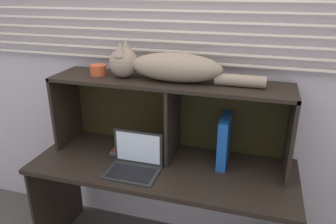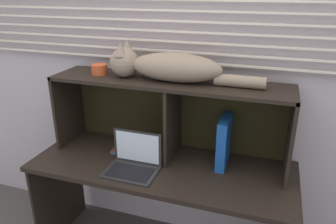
{
  "view_description": "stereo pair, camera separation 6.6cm",
  "coord_description": "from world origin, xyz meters",
  "px_view_note": "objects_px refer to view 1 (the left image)",
  "views": [
    {
      "loc": [
        0.54,
        -1.46,
        1.77
      ],
      "look_at": [
        0.0,
        0.33,
        1.04
      ],
      "focal_mm": 34.5,
      "sensor_mm": 36.0,
      "label": 1
    },
    {
      "loc": [
        0.6,
        -1.44,
        1.77
      ],
      "look_at": [
        0.0,
        0.33,
        1.04
      ],
      "focal_mm": 34.5,
      "sensor_mm": 36.0,
      "label": 2
    }
  ],
  "objects_px": {
    "cat": "(165,66)",
    "book_stack": "(129,147)",
    "small_basket": "(98,70)",
    "binder_upright": "(224,141)",
    "laptop": "(134,163)"
  },
  "relations": [
    {
      "from": "cat",
      "to": "binder_upright",
      "type": "xyz_separation_m",
      "value": [
        0.38,
        0.0,
        -0.44
      ]
    },
    {
      "from": "binder_upright",
      "to": "small_basket",
      "type": "bearing_deg",
      "value": 180.0
    },
    {
      "from": "binder_upright",
      "to": "book_stack",
      "type": "relative_size",
      "value": 1.46
    },
    {
      "from": "cat",
      "to": "binder_upright",
      "type": "distance_m",
      "value": 0.58
    },
    {
      "from": "book_stack",
      "to": "cat",
      "type": "bearing_deg",
      "value": 1.41
    },
    {
      "from": "cat",
      "to": "small_basket",
      "type": "xyz_separation_m",
      "value": [
        -0.44,
        0.0,
        -0.06
      ]
    },
    {
      "from": "laptop",
      "to": "book_stack",
      "type": "relative_size",
      "value": 1.45
    },
    {
      "from": "binder_upright",
      "to": "book_stack",
      "type": "height_order",
      "value": "binder_upright"
    },
    {
      "from": "binder_upright",
      "to": "book_stack",
      "type": "bearing_deg",
      "value": -179.44
    },
    {
      "from": "cat",
      "to": "book_stack",
      "type": "xyz_separation_m",
      "value": [
        -0.25,
        -0.01,
        -0.58
      ]
    },
    {
      "from": "book_stack",
      "to": "small_basket",
      "type": "height_order",
      "value": "small_basket"
    },
    {
      "from": "binder_upright",
      "to": "book_stack",
      "type": "distance_m",
      "value": 0.65
    },
    {
      "from": "cat",
      "to": "laptop",
      "type": "bearing_deg",
      "value": -116.78
    },
    {
      "from": "small_basket",
      "to": "laptop",
      "type": "bearing_deg",
      "value": -36.32
    },
    {
      "from": "laptop",
      "to": "binder_upright",
      "type": "xyz_separation_m",
      "value": [
        0.5,
        0.24,
        0.11
      ]
    }
  ]
}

